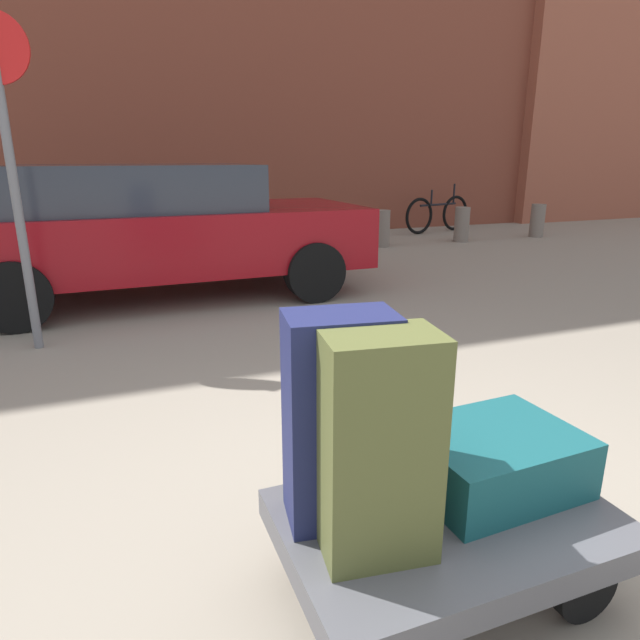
{
  "coord_description": "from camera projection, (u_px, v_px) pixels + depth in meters",
  "views": [
    {
      "loc": [
        -0.98,
        -1.32,
        1.5
      ],
      "look_at": [
        0.0,
        1.2,
        0.69
      ],
      "focal_mm": 30.7,
      "sensor_mm": 36.0,
      "label": 1
    }
  ],
  "objects": [
    {
      "name": "ground_plane",
      "position": [
        442.0,
        595.0,
        1.95
      ],
      "size": [
        60.0,
        60.0,
        0.0
      ],
      "primitive_type": "plane",
      "color": "gray"
    },
    {
      "name": "luggage_cart",
      "position": [
        446.0,
        532.0,
        1.87
      ],
      "size": [
        1.13,
        0.73,
        0.34
      ],
      "color": "#4C4C51",
      "rests_on": "ground_plane"
    },
    {
      "name": "suitcase_olive_center",
      "position": [
        379.0,
        447.0,
        1.59
      ],
      "size": [
        0.36,
        0.27,
        0.7
      ],
      "primitive_type": "cube",
      "rotation": [
        0.0,
        0.0,
        -0.14
      ],
      "color": "#4C5128",
      "rests_on": "luggage_cart"
    },
    {
      "name": "suitcase_teal_stacked_top",
      "position": [
        493.0,
        458.0,
        1.99
      ],
      "size": [
        0.6,
        0.48,
        0.22
      ],
      "primitive_type": "cube",
      "rotation": [
        0.0,
        0.0,
        0.04
      ],
      "color": "#144C51",
      "rests_on": "luggage_cart"
    },
    {
      "name": "suitcase_navy_rear_left",
      "position": [
        340.0,
        419.0,
        1.75
      ],
      "size": [
        0.37,
        0.27,
        0.71
      ],
      "primitive_type": "cube",
      "rotation": [
        0.0,
        0.0,
        -0.15
      ],
      "color": "#191E47",
      "rests_on": "luggage_cart"
    },
    {
      "name": "parked_car",
      "position": [
        159.0,
        228.0,
        5.92
      ],
      "size": [
        4.32,
        1.96,
        1.42
      ],
      "color": "maroon",
      "rests_on": "ground_plane"
    },
    {
      "name": "bicycle_leaning",
      "position": [
        438.0,
        214.0,
        11.17
      ],
      "size": [
        1.73,
        0.47,
        0.96
      ],
      "color": "black",
      "rests_on": "ground_plane"
    },
    {
      "name": "bollard_kerb_near",
      "position": [
        316.0,
        232.0,
        8.96
      ],
      "size": [
        0.27,
        0.27,
        0.62
      ],
      "primitive_type": "cylinder",
      "color": "#72665B",
      "rests_on": "ground_plane"
    },
    {
      "name": "bollard_kerb_mid",
      "position": [
        382.0,
        229.0,
        9.38
      ],
      "size": [
        0.27,
        0.27,
        0.62
      ],
      "primitive_type": "cylinder",
      "color": "#72665B",
      "rests_on": "ground_plane"
    },
    {
      "name": "bollard_kerb_far",
      "position": [
        462.0,
        224.0,
        9.95
      ],
      "size": [
        0.27,
        0.27,
        0.62
      ],
      "primitive_type": "cylinder",
      "color": "#72665B",
      "rests_on": "ground_plane"
    },
    {
      "name": "bollard_corner",
      "position": [
        537.0,
        221.0,
        10.55
      ],
      "size": [
        0.27,
        0.27,
        0.62
      ],
      "primitive_type": "cylinder",
      "color": "#72665B",
      "rests_on": "ground_plane"
    },
    {
      "name": "no_parking_sign",
      "position": [
        9.0,
        152.0,
        4.04
      ],
      "size": [
        0.49,
        0.14,
        2.49
      ],
      "color": "slate",
      "rests_on": "ground_plane"
    }
  ]
}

